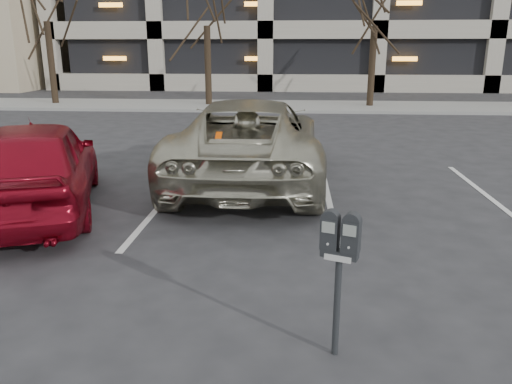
% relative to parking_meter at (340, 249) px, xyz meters
% --- Properties ---
extents(ground, '(140.00, 140.00, 0.00)m').
position_rel_parking_meter_xyz_m(ground, '(-1.17, 2.25, -0.96)').
color(ground, '#28282B').
rests_on(ground, ground).
extents(sidewalk, '(80.00, 4.00, 0.12)m').
position_rel_parking_meter_xyz_m(sidewalk, '(-1.17, 18.25, -0.90)').
color(sidewalk, gray).
rests_on(sidewalk, ground).
extents(stall_lines, '(16.90, 5.20, 0.00)m').
position_rel_parking_meter_xyz_m(stall_lines, '(-2.57, 4.55, -0.95)').
color(stall_lines, silver).
rests_on(stall_lines, ground).
extents(parking_meter, '(0.34, 0.22, 1.25)m').
position_rel_parking_meter_xyz_m(parking_meter, '(0.00, 0.00, 0.00)').
color(parking_meter, black).
rests_on(parking_meter, ground).
extents(suv_silver, '(2.72, 5.77, 1.60)m').
position_rel_parking_meter_xyz_m(suv_silver, '(-1.25, 5.72, -0.16)').
color(suv_silver, '#B5B19A').
rests_on(suv_silver, ground).
extents(car_red, '(3.13, 4.73, 1.50)m').
position_rel_parking_meter_xyz_m(car_red, '(-4.43, 3.54, -0.21)').
color(car_red, maroon).
rests_on(car_red, ground).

